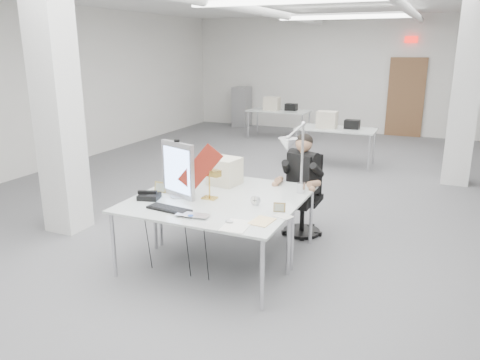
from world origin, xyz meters
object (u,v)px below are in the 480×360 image
object	(u,v)px
laptop	(191,217)
desk_main	(200,211)
seated_person	(303,168)
architect_lamp	(296,156)
monitor	(178,170)
beige_monitor	(225,171)
bankers_lamp	(209,184)
desk_phone	(149,196)
office_chair	(303,192)

from	to	relation	value
laptop	desk_main	bearing A→B (deg)	92.06
seated_person	architect_lamp	world-z (taller)	architect_lamp
monitor	beige_monitor	world-z (taller)	monitor
bankers_lamp	beige_monitor	xyz separation A→B (m)	(-0.09, 0.59, -0.01)
desk_phone	architect_lamp	xyz separation A→B (m)	(1.47, 0.65, 0.46)
office_chair	architect_lamp	bearing A→B (deg)	-56.10
laptop	office_chair	bearing A→B (deg)	65.96
seated_person	office_chair	bearing A→B (deg)	114.60
laptop	beige_monitor	xyz separation A→B (m)	(-0.21, 1.21, 0.15)
desk_phone	beige_monitor	distance (m)	1.01
beige_monitor	architect_lamp	xyz separation A→B (m)	(0.96, -0.21, 0.32)
desk_main	beige_monitor	world-z (taller)	beige_monitor
bankers_lamp	architect_lamp	xyz separation A→B (m)	(0.86, 0.37, 0.31)
monitor	laptop	bearing A→B (deg)	-30.23
desk_main	architect_lamp	world-z (taller)	architect_lamp
bankers_lamp	desk_phone	distance (m)	0.68
office_chair	beige_monitor	distance (m)	1.09
office_chair	bankers_lamp	size ratio (longest dim) A/B	3.28
office_chair	bankers_lamp	bearing A→B (deg)	-96.37
office_chair	desk_phone	distance (m)	2.01
desk_main	seated_person	size ratio (longest dim) A/B	2.01
architect_lamp	desk_phone	bearing A→B (deg)	-142.39
office_chair	monitor	distance (m)	1.75
beige_monitor	desk_main	bearing A→B (deg)	-71.81
laptop	bankers_lamp	world-z (taller)	bankers_lamp
seated_person	laptop	bearing A→B (deg)	-84.36
desk_main	desk_phone	size ratio (longest dim) A/B	8.11
beige_monitor	laptop	bearing A→B (deg)	-72.38
desk_main	seated_person	bearing A→B (deg)	66.80
desk_main	beige_monitor	distance (m)	0.97
monitor	bankers_lamp	size ratio (longest dim) A/B	1.79
bankers_lamp	laptop	bearing A→B (deg)	-67.01
beige_monitor	architect_lamp	bearing A→B (deg)	-4.66
laptop	seated_person	bearing A→B (deg)	65.47
seated_person	bankers_lamp	bearing A→B (deg)	-97.44
laptop	architect_lamp	world-z (taller)	architect_lamp
desk_main	bankers_lamp	xyz separation A→B (m)	(-0.08, 0.36, 0.19)
desk_phone	architect_lamp	world-z (taller)	architect_lamp
architect_lamp	laptop	bearing A→B (deg)	-113.02
desk_main	laptop	world-z (taller)	laptop
beige_monitor	architect_lamp	size ratio (longest dim) A/B	0.35
desk_phone	architect_lamp	distance (m)	1.67
office_chair	seated_person	size ratio (longest dim) A/B	1.27
desk_main	office_chair	world-z (taller)	office_chair
seated_person	monitor	world-z (taller)	monitor
seated_person	architect_lamp	size ratio (longest dim) A/B	0.93
desk_main	architect_lamp	xyz separation A→B (m)	(0.79, 0.73, 0.50)
seated_person	bankers_lamp	world-z (taller)	seated_person
desk_main	beige_monitor	xyz separation A→B (m)	(-0.17, 0.94, 0.18)
seated_person	laptop	world-z (taller)	seated_person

